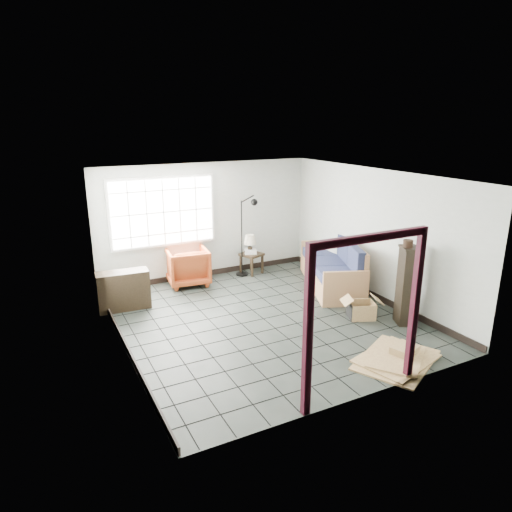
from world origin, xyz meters
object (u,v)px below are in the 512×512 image
futon_sofa (335,269)px  side_table (252,257)px  armchair (187,265)px  tall_shelf (407,285)px

futon_sofa → side_table: 2.00m
side_table → armchair: bearing=180.0°
futon_sofa → armchair: bearing=173.1°
futon_sofa → armchair: 3.22m
futon_sofa → armchair: futon_sofa is taller
futon_sofa → tall_shelf: 2.15m
futon_sofa → tall_shelf: (-0.04, -2.12, 0.34)m
futon_sofa → side_table: size_ratio=4.43×
armchair → side_table: size_ratio=1.55×
side_table → tall_shelf: bearing=-72.2°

